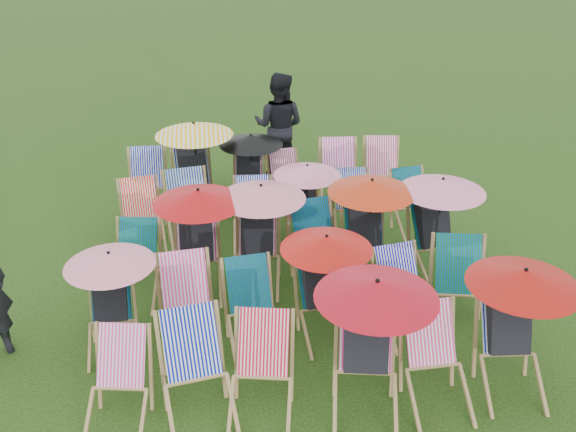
{
  "coord_description": "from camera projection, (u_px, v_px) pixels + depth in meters",
  "views": [
    {
      "loc": [
        -0.86,
        -7.04,
        4.69
      ],
      "look_at": [
        0.08,
        0.24,
        0.9
      ],
      "focal_mm": 40.0,
      "sensor_mm": 36.0,
      "label": 1
    }
  ],
  "objects": [
    {
      "name": "ground",
      "position": [
        284.0,
        285.0,
        8.45
      ],
      "size": [
        100.0,
        100.0,
        0.0
      ],
      "primitive_type": "plane",
      "color": "black",
      "rests_on": "ground"
    },
    {
      "name": "deckchair_0",
      "position": [
        116.0,
        386.0,
        6.1
      ],
      "size": [
        0.72,
        0.91,
        0.89
      ],
      "rotation": [
        0.0,
        0.0,
        -0.17
      ],
      "color": "#9A7947",
      "rests_on": "ground"
    },
    {
      "name": "deckchair_1",
      "position": [
        197.0,
        377.0,
        6.12
      ],
      "size": [
        0.83,
        1.05,
        1.03
      ],
      "rotation": [
        0.0,
        0.0,
        0.17
      ],
      "color": "#9A7947",
      "rests_on": "ground"
    },
    {
      "name": "deckchair_2",
      "position": [
        261.0,
        375.0,
        6.19
      ],
      "size": [
        0.8,
        0.99,
        0.97
      ],
      "rotation": [
        0.0,
        0.0,
        -0.19
      ],
      "color": "#9A7947",
      "rests_on": "ground"
    },
    {
      "name": "deckchair_3",
      "position": [
        369.0,
        345.0,
        6.18
      ],
      "size": [
        1.19,
        1.27,
        1.41
      ],
      "rotation": [
        0.0,
        0.0,
        -0.19
      ],
      "color": "#9A7947",
      "rests_on": "ground"
    },
    {
      "name": "deckchair_4",
      "position": [
        437.0,
        364.0,
        6.34
      ],
      "size": [
        0.66,
        0.9,
        0.95
      ],
      "rotation": [
        0.0,
        0.0,
        0.03
      ],
      "color": "#9A7947",
      "rests_on": "ground"
    },
    {
      "name": "deckchair_5",
      "position": [
        515.0,
        329.0,
        6.46
      ],
      "size": [
        1.14,
        1.19,
        1.35
      ],
      "rotation": [
        0.0,
        0.0,
        -0.08
      ],
      "color": "#9A7947",
      "rests_on": "ground"
    },
    {
      "name": "deckchair_6",
      "position": [
        110.0,
        301.0,
        7.06
      ],
      "size": [
        0.99,
        1.03,
        1.17
      ],
      "rotation": [
        0.0,
        0.0,
        0.01
      ],
      "color": "#9A7947",
      "rests_on": "ground"
    },
    {
      "name": "deckchair_7",
      "position": [
        188.0,
        309.0,
        7.12
      ],
      "size": [
        0.75,
        0.98,
        1.0
      ],
      "rotation": [
        0.0,
        0.0,
        0.1
      ],
      "color": "#9A7947",
      "rests_on": "ground"
    },
    {
      "name": "deckchair_8",
      "position": [
        253.0,
        309.0,
        7.18
      ],
      "size": [
        0.71,
        0.92,
        0.93
      ],
      "rotation": [
        0.0,
        0.0,
        0.12
      ],
      "color": "#9A7947",
      "rests_on": "ground"
    },
    {
      "name": "deckchair_9",
      "position": [
        324.0,
        286.0,
        7.27
      ],
      "size": [
        1.04,
        1.12,
        1.24
      ],
      "rotation": [
        0.0,
        0.0,
        0.13
      ],
      "color": "#9A7947",
      "rests_on": "ground"
    },
    {
      "name": "deckchair_10",
      "position": [
        406.0,
        296.0,
        7.4
      ],
      "size": [
        0.76,
        0.96,
        0.94
      ],
      "rotation": [
        0.0,
        0.0,
        0.17
      ],
      "color": "#9A7947",
      "rests_on": "ground"
    },
    {
      "name": "deckchair_11",
      "position": [
        460.0,
        292.0,
        7.4
      ],
      "size": [
        0.85,
        1.06,
        1.03
      ],
      "rotation": [
        0.0,
        0.0,
        -0.2
      ],
      "color": "#9A7947",
      "rests_on": "ground"
    },
    {
      "name": "deckchair_12",
      "position": [
        134.0,
        265.0,
        8.02
      ],
      "size": [
        0.74,
        0.94,
        0.93
      ],
      "rotation": [
        0.0,
        0.0,
        -0.16
      ],
      "color": "#9A7947",
      "rests_on": "ground"
    },
    {
      "name": "deckchair_13",
      "position": [
        197.0,
        240.0,
        8.08
      ],
      "size": [
        1.14,
        1.19,
        1.36
      ],
      "rotation": [
        0.0,
        0.0,
        -0.03
      ],
      "color": "#9A7947",
      "rests_on": "ground"
    },
    {
      "name": "deckchair_14",
      "position": [
        258.0,
        234.0,
        8.22
      ],
      "size": [
        1.13,
        1.2,
        1.35
      ],
      "rotation": [
        0.0,
        0.0,
        -0.15
      ],
      "color": "#9A7947",
      "rests_on": "ground"
    },
    {
      "name": "deckchair_15",
      "position": [
        318.0,
        248.0,
        8.31
      ],
      "size": [
        0.8,
        1.02,
        1.01
      ],
      "rotation": [
        0.0,
        0.0,
        0.15
      ],
      "color": "#9A7947",
      "rests_on": "ground"
    },
    {
      "name": "deckchair_16",
      "position": [
        367.0,
        228.0,
        8.37
      ],
      "size": [
        1.13,
        1.19,
        1.35
      ],
      "rotation": [
        0.0,
        0.0,
        -0.06
      ],
      "color": "#9A7947",
      "rests_on": "ground"
    },
    {
      "name": "deckchair_17",
      "position": [
        439.0,
        226.0,
        8.42
      ],
      "size": [
        1.12,
        1.22,
        1.33
      ],
      "rotation": [
        0.0,
        0.0,
        0.19
      ],
      "color": "#9A7947",
      "rests_on": "ground"
    },
    {
      "name": "deckchair_18",
      "position": [
        142.0,
        218.0,
        9.12
      ],
      "size": [
        0.74,
        0.94,
        0.94
      ],
      "rotation": [
        0.0,
        0.0,
        0.14
      ],
      "color": "#9A7947",
      "rests_on": "ground"
    },
    {
      "name": "deckchair_19",
      "position": [
        190.0,
        213.0,
        9.18
      ],
      "size": [
        0.81,
        1.03,
        1.03
      ],
      "rotation": [
        0.0,
        0.0,
        0.14
      ],
      "color": "#9A7947",
      "rests_on": "ground"
    },
    {
      "name": "deckchair_20",
      "position": [
        253.0,
        216.0,
        9.21
      ],
      "size": [
        0.67,
        0.9,
        0.93
      ],
      "rotation": [
        0.0,
        0.0,
        -0.07
      ],
      "color": "#9A7947",
      "rests_on": "ground"
    },
    {
      "name": "deckchair_21",
      "position": [
        305.0,
        203.0,
        9.27
      ],
      "size": [
        0.97,
        1.02,
        1.15
      ],
      "rotation": [
        0.0,
        0.0,
        0.06
      ],
      "color": "#9A7947",
      "rests_on": "ground"
    },
    {
      "name": "deckchair_22",
      "position": [
        353.0,
        206.0,
        9.5
      ],
      "size": [
        0.66,
        0.88,
        0.91
      ],
      "rotation": [
        0.0,
        0.0,
        -0.07
      ],
      "color": "#9A7947",
      "rests_on": "ground"
    },
    {
      "name": "deckchair_23",
      "position": [
        414.0,
        205.0,
        9.57
      ],
      "size": [
        0.69,
        0.89,
        0.9
      ],
      "rotation": [
        0.0,
        0.0,
        0.12
      ],
      "color": "#9A7947",
      "rests_on": "ground"
    },
    {
      "name": "deckchair_24",
      "position": [
        147.0,
        185.0,
        10.09
      ],
      "size": [
        0.66,
        0.92,
        0.98
      ],
      "rotation": [
        0.0,
        0.0,
        -0.01
      ],
      "color": "#9A7947",
      "rests_on": "ground"
    },
    {
      "name": "deckchair_25",
      "position": [
        194.0,
        167.0,
        10.06
      ],
      "size": [
        1.21,
        1.29,
        1.44
      ],
      "rotation": [
        0.0,
        0.0,
        0.11
      ],
      "color": "#9A7947",
      "rests_on": "ground"
    },
    {
      "name": "deckchair_26",
      "position": [
        249.0,
        171.0,
        10.24
      ],
      "size": [
        1.01,
        1.08,
        1.2
      ],
      "rotation": [
        0.0,
        0.0,
        -0.17
      ],
      "color": "#9A7947",
      "rests_on": "ground"
    },
    {
      "name": "deckchair_27",
      "position": [
        287.0,
        180.0,
        10.43
      ],
      "size": [
        0.63,
        0.82,
        0.84
      ],
      "rotation": [
        0.0,
        0.0,
        0.1
      ],
      "color": "#9A7947",
      "rests_on": "ground"
    },
    {
      "name": "deckchair_28",
      "position": [
        340.0,
        176.0,
        10.36
      ],
      "size": [
        0.75,
        0.99,
        1.02
      ],
      "rotation": [
        0.0,
        0.0,
        -0.08
      ],
      "color": "#9A7947",
      "rests_on": "ground"
    },
    {
      "name": "deckchair_29",
      "position": [
        382.0,
        172.0,
        10.56
      ],
      "size": [
        0.76,
        0.97,
        0.97
      ],
      "rotation": [
        0.0,
        0.0,
        -0.14
      ],
      "color": "#9A7947",
      "rests_on": "ground"
    },
    {
      "name": "person_rear",
      "position": [
        279.0,
        126.0,
        11.22
      ],
      "size": [
        1.13,
        1.02,
        1.89
      ],
      "primitive_type": "imported",
      "rotation": [
        0.0,
        0.0,
        2.73
      ],
      "color": "black",
      "rests_on": "ground"
    }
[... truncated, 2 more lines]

